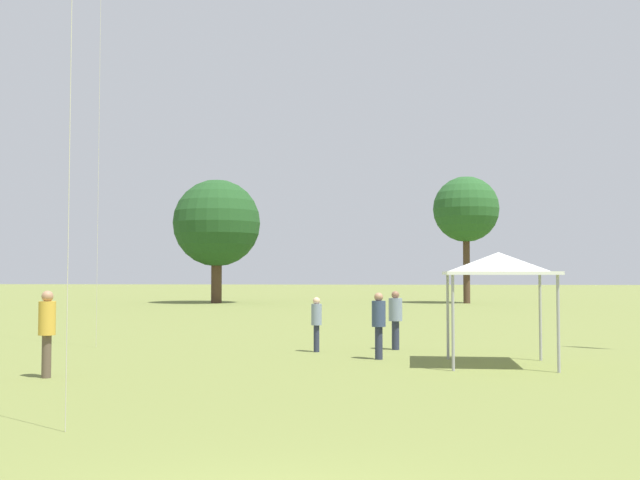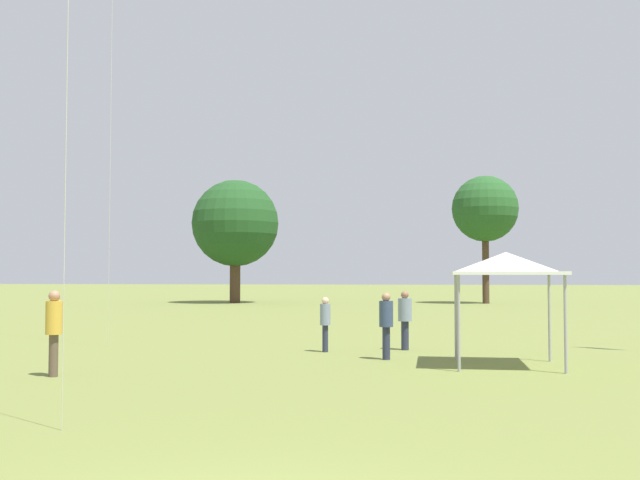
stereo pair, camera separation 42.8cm
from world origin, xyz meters
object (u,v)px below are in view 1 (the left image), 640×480
Objects in this scene: person_standing_1 at (316,319)px; distant_tree_1 at (217,223)px; person_standing_3 at (395,315)px; distant_tree_0 at (466,210)px; person_standing_0 at (47,325)px; canopy_tent at (498,264)px; person_standing_2 at (379,320)px.

distant_tree_1 is at bearing 29.40° from person_standing_1.
person_standing_3 is 0.18× the size of distant_tree_0.
person_standing_0 is 0.19× the size of distant_tree_0.
person_standing_1 is 0.57× the size of canopy_tent.
distant_tree_0 is at bearing -121.53° from person_standing_3.
person_standing_0 is at bearing -107.55° from distant_tree_0.
person_standing_3 is (7.44, 6.59, -0.10)m from person_standing_0.
canopy_tent is 40.81m from distant_tree_1.
distant_tree_0 is 18.94m from distant_tree_1.
canopy_tent reaches higher than person_standing_3.
person_standing_2 is 0.18× the size of distant_tree_0.
distant_tree_0 is (5.72, 35.05, 6.04)m from person_standing_3.
person_standing_0 is 41.28m from distant_tree_1.
canopy_tent is 0.28× the size of distant_tree_0.
person_standing_2 is (6.99, 4.07, -0.09)m from person_standing_0.
person_standing_1 is 5.61m from canopy_tent.
canopy_tent is (2.91, -1.02, 1.41)m from person_standing_2.
distant_tree_0 is at bearing 3.22° from distant_tree_1.
person_standing_0 reaches higher than person_standing_1.
distant_tree_0 is (6.18, 37.57, 6.02)m from person_standing_2.
person_standing_0 reaches higher than person_standing_2.
person_standing_3 is 4.53m from canopy_tent.
distant_tree_0 is (3.27, 38.59, 4.61)m from canopy_tent.
person_standing_1 is 0.91× the size of person_standing_3.
person_standing_3 is 36.80m from distant_tree_1.
person_standing_2 is at bearing -99.34° from distant_tree_0.
distant_tree_1 is (-12.70, 36.51, 5.04)m from person_standing_2.
canopy_tent reaches higher than person_standing_0.
distant_tree_1 is (-5.72, 40.58, 4.95)m from person_standing_0.
person_standing_0 is 9.94m from person_standing_3.
distant_tree_0 is (13.17, 41.64, 5.94)m from person_standing_0.
person_standing_0 is at bearing 149.81° from person_standing_1.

